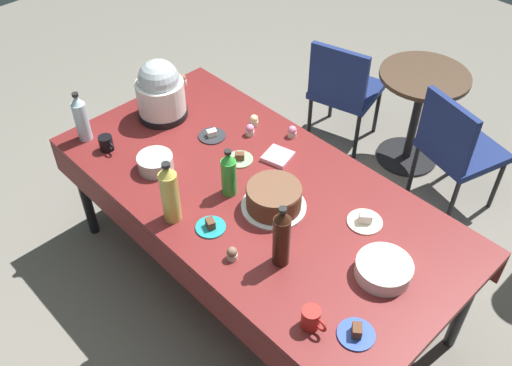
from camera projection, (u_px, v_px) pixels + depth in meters
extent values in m
plane|color=slate|center=(256.00, 281.00, 3.38)|extent=(9.00, 9.00, 0.00)
cube|color=maroon|center=(256.00, 193.00, 2.89)|extent=(2.20, 1.10, 0.04)
cylinder|color=black|center=(84.00, 191.00, 3.44)|extent=(0.06, 0.06, 0.71)
cylinder|color=black|center=(203.00, 126.00, 3.92)|extent=(0.06, 0.06, 0.71)
cylinder|color=black|center=(465.00, 304.00, 2.84)|extent=(0.06, 0.06, 0.71)
cube|color=maroon|center=(173.00, 265.00, 2.68)|extent=(2.20, 0.01, 0.18)
cube|color=maroon|center=(325.00, 161.00, 3.24)|extent=(2.20, 0.01, 0.18)
cylinder|color=silver|center=(274.00, 206.00, 2.78)|extent=(0.32, 0.32, 0.01)
cylinder|color=brown|center=(274.00, 197.00, 2.74)|extent=(0.27, 0.27, 0.11)
cylinder|color=brown|center=(274.00, 189.00, 2.70)|extent=(0.27, 0.27, 0.01)
cylinder|color=black|center=(163.00, 113.00, 3.33)|extent=(0.29, 0.29, 0.04)
cylinder|color=white|center=(161.00, 96.00, 3.25)|extent=(0.28, 0.28, 0.19)
sphere|color=#B2BCC1|center=(159.00, 80.00, 3.17)|extent=(0.24, 0.24, 0.24)
cylinder|color=#B2C6BC|center=(155.00, 163.00, 2.97)|extent=(0.19, 0.19, 0.08)
cylinder|color=silver|center=(384.00, 269.00, 2.46)|extent=(0.25, 0.25, 0.07)
cylinder|color=#8CA87F|center=(240.00, 159.00, 3.04)|extent=(0.14, 0.14, 0.01)
cube|color=brown|center=(240.00, 156.00, 3.03)|extent=(0.06, 0.06, 0.04)
cylinder|color=beige|center=(365.00, 222.00, 2.71)|extent=(0.17, 0.17, 0.01)
cube|color=white|center=(365.00, 218.00, 2.69)|extent=(0.07, 0.07, 0.05)
cylinder|color=teal|center=(211.00, 227.00, 2.68)|extent=(0.14, 0.14, 0.01)
cube|color=brown|center=(210.00, 223.00, 2.66)|extent=(0.06, 0.05, 0.04)
cylinder|color=#2D2D33|center=(212.00, 136.00, 3.19)|extent=(0.15, 0.15, 0.01)
cube|color=white|center=(212.00, 133.00, 3.18)|extent=(0.05, 0.06, 0.03)
cylinder|color=#2D4CB2|center=(356.00, 334.00, 2.26)|extent=(0.15, 0.15, 0.01)
cube|color=brown|center=(357.00, 330.00, 2.24)|extent=(0.06, 0.07, 0.05)
cylinder|color=beige|center=(254.00, 123.00, 3.26)|extent=(0.05, 0.05, 0.03)
sphere|color=beige|center=(254.00, 119.00, 3.24)|extent=(0.05, 0.05, 0.05)
cylinder|color=beige|center=(232.00, 256.00, 2.54)|extent=(0.05, 0.05, 0.03)
sphere|color=brown|center=(232.00, 252.00, 2.52)|extent=(0.05, 0.05, 0.05)
cylinder|color=beige|center=(183.00, 82.00, 3.58)|extent=(0.05, 0.05, 0.03)
sphere|color=brown|center=(182.00, 78.00, 3.56)|extent=(0.05, 0.05, 0.05)
cylinder|color=beige|center=(292.00, 134.00, 3.19)|extent=(0.05, 0.05, 0.03)
sphere|color=pink|center=(292.00, 130.00, 3.17)|extent=(0.05, 0.05, 0.05)
cylinder|color=beige|center=(250.00, 132.00, 3.20)|extent=(0.05, 0.05, 0.03)
sphere|color=pink|center=(250.00, 128.00, 3.18)|extent=(0.05, 0.05, 0.05)
cylinder|color=#33190F|center=(281.00, 241.00, 2.45)|extent=(0.08, 0.08, 0.27)
cone|color=#33190F|center=(283.00, 216.00, 2.34)|extent=(0.07, 0.07, 0.05)
cylinder|color=black|center=(283.00, 210.00, 2.32)|extent=(0.04, 0.04, 0.02)
cylinder|color=green|center=(229.00, 177.00, 2.79)|extent=(0.08, 0.08, 0.20)
cone|color=green|center=(228.00, 157.00, 2.71)|extent=(0.07, 0.07, 0.05)
cylinder|color=black|center=(228.00, 152.00, 2.68)|extent=(0.03, 0.03, 0.02)
cylinder|color=gold|center=(170.00, 197.00, 2.64)|extent=(0.09, 0.09, 0.28)
cone|color=gold|center=(166.00, 171.00, 2.53)|extent=(0.08, 0.08, 0.05)
cylinder|color=black|center=(166.00, 165.00, 2.51)|extent=(0.04, 0.04, 0.02)
cylinder|color=silver|center=(82.00, 121.00, 3.11)|extent=(0.08, 0.08, 0.23)
cone|color=silver|center=(76.00, 100.00, 3.01)|extent=(0.07, 0.07, 0.05)
cylinder|color=black|center=(75.00, 95.00, 2.99)|extent=(0.03, 0.03, 0.02)
cylinder|color=#B2231E|center=(311.00, 318.00, 2.26)|extent=(0.08, 0.08, 0.10)
torus|color=#B2231E|center=(320.00, 325.00, 2.23)|extent=(0.06, 0.01, 0.06)
cylinder|color=black|center=(106.00, 143.00, 3.08)|extent=(0.08, 0.08, 0.08)
torus|color=black|center=(111.00, 147.00, 3.05)|extent=(0.05, 0.01, 0.05)
cube|color=pink|center=(278.00, 156.00, 3.05)|extent=(0.17, 0.17, 0.02)
cube|color=navy|center=(347.00, 90.00, 4.12)|extent=(0.54, 0.54, 0.05)
cube|color=navy|center=(338.00, 76.00, 3.84)|extent=(0.41, 0.15, 0.40)
cylinder|color=black|center=(377.00, 110.00, 4.32)|extent=(0.04, 0.04, 0.40)
cylinder|color=black|center=(332.00, 95.00, 4.46)|extent=(0.04, 0.04, 0.40)
cylinder|color=black|center=(357.00, 137.00, 4.08)|extent=(0.04, 0.04, 0.40)
cylinder|color=black|center=(309.00, 120.00, 4.22)|extent=(0.04, 0.04, 0.40)
cube|color=navy|center=(463.00, 150.00, 3.61)|extent=(0.54, 0.54, 0.05)
cube|color=navy|center=(447.00, 131.00, 3.39)|extent=(0.41, 0.15, 0.40)
cylinder|color=black|center=(497.00, 184.00, 3.71)|extent=(0.04, 0.04, 0.40)
cylinder|color=black|center=(456.00, 152.00, 3.96)|extent=(0.04, 0.04, 0.40)
cylinder|color=black|center=(452.00, 204.00, 3.58)|extent=(0.04, 0.04, 0.40)
cylinder|color=black|center=(413.00, 168.00, 3.83)|extent=(0.04, 0.04, 0.40)
cylinder|color=#473323|center=(425.00, 76.00, 3.74)|extent=(0.60, 0.60, 0.03)
cylinder|color=black|center=(415.00, 119.00, 3.98)|extent=(0.06, 0.06, 0.67)
cylinder|color=black|center=(406.00, 156.00, 4.21)|extent=(0.44, 0.44, 0.02)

